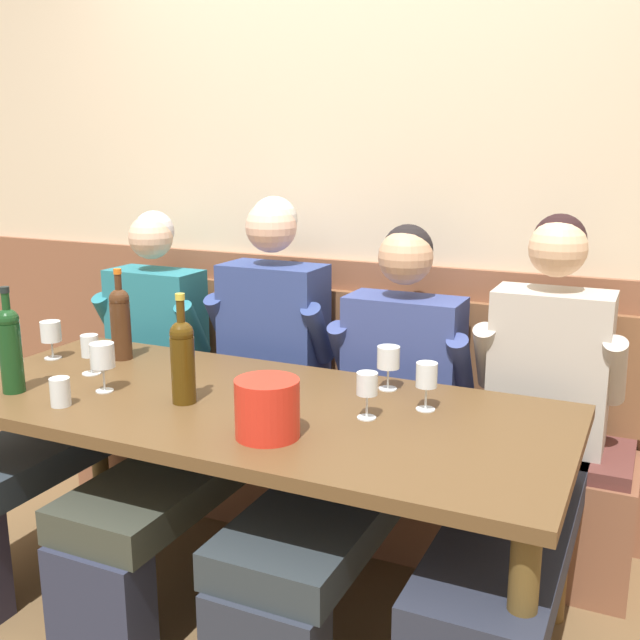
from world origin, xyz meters
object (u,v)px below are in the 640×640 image
(wine_glass_by_bottle, at_px, (388,358))
(wine_glass_center_front, at_px, (367,385))
(person_center_left_seat, at_px, (103,381))
(wine_glass_right_end, at_px, (102,358))
(person_left_seat, at_px, (232,388))
(wine_bottle_amber_mid, at_px, (10,347))
(wall_bench, at_px, (331,455))
(person_center_right_seat, at_px, (368,425))
(ice_bucket, at_px, (267,408))
(wine_glass_center_rear, at_px, (90,347))
(dining_table, at_px, (245,425))
(person_right_seat, at_px, (530,440))
(wine_bottle_clear_water, at_px, (121,321))
(water_tumbler_left, at_px, (60,392))
(wine_glass_mid_right, at_px, (51,333))
(wine_bottle_green_tall, at_px, (183,358))
(wine_glass_near_bucket, at_px, (427,377))

(wine_glass_by_bottle, xyz_separation_m, wine_glass_center_front, (0.03, -0.28, -0.00))
(person_center_left_seat, height_order, wine_glass_right_end, person_center_left_seat)
(person_left_seat, height_order, wine_glass_center_front, person_left_seat)
(person_center_left_seat, xyz_separation_m, wine_bottle_amber_mid, (0.10, -0.54, 0.29))
(wall_bench, xyz_separation_m, person_center_right_seat, (0.31, -0.38, 0.32))
(ice_bucket, distance_m, wine_glass_center_rear, 0.89)
(wine_bottle_amber_mid, relative_size, wine_glass_center_front, 2.49)
(dining_table, relative_size, person_right_seat, 1.56)
(person_right_seat, height_order, wine_bottle_clear_water, person_right_seat)
(water_tumbler_left, bearing_deg, dining_table, 28.78)
(dining_table, distance_m, wine_bottle_amber_mid, 0.81)
(person_center_right_seat, relative_size, wine_bottle_clear_water, 3.69)
(wine_glass_mid_right, distance_m, water_tumbler_left, 0.57)
(dining_table, bearing_deg, wine_glass_center_front, 3.53)
(wall_bench, bearing_deg, wine_glass_by_bottle, -45.23)
(wine_bottle_clear_water, height_order, wine_glass_right_end, wine_bottle_clear_water)
(person_right_seat, relative_size, wine_bottle_green_tall, 3.71)
(wine_bottle_green_tall, relative_size, wine_glass_mid_right, 2.42)
(person_center_right_seat, relative_size, wine_glass_mid_right, 8.81)
(wine_glass_near_bucket, bearing_deg, wine_glass_center_rear, -173.04)
(person_left_seat, bearing_deg, person_right_seat, -0.57)
(ice_bucket, xyz_separation_m, wine_glass_center_front, (0.20, 0.25, 0.02))
(wine_glass_right_end, bearing_deg, ice_bucket, -9.62)
(wine_bottle_green_tall, bearing_deg, wine_bottle_amber_mid, -165.22)
(dining_table, bearing_deg, wine_bottle_green_tall, -152.55)
(person_left_seat, distance_m, person_right_seat, 1.10)
(wine_glass_center_rear, distance_m, water_tumbler_left, 0.34)
(dining_table, xyz_separation_m, person_center_right_seat, (0.31, 0.30, -0.06))
(wine_bottle_amber_mid, bearing_deg, dining_table, 17.84)
(wall_bench, relative_size, wine_glass_center_front, 16.44)
(person_center_right_seat, distance_m, water_tumbler_left, 1.01)
(wine_glass_right_end, bearing_deg, person_center_left_seat, 132.50)
(wine_glass_right_end, bearing_deg, wine_bottle_green_tall, 4.06)
(wine_bottle_clear_water, relative_size, wine_glass_center_front, 2.45)
(person_center_right_seat, xyz_separation_m, wine_glass_center_rear, (-0.95, -0.28, 0.23))
(person_right_seat, bearing_deg, dining_table, -159.05)
(wine_glass_near_bucket, xyz_separation_m, wine_glass_mid_right, (-1.46, -0.05, -0.01))
(person_center_left_seat, xyz_separation_m, wine_bottle_clear_water, (0.17, -0.07, 0.29))
(wall_bench, distance_m, wine_bottle_green_tall, 0.99)
(ice_bucket, relative_size, wine_bottle_green_tall, 0.52)
(person_center_left_seat, distance_m, wine_bottle_amber_mid, 0.62)
(wall_bench, height_order, wine_bottle_clear_water, wine_bottle_clear_water)
(person_center_left_seat, bearing_deg, wine_glass_near_bucket, -5.30)
(water_tumbler_left, bearing_deg, wall_bench, 62.40)
(wine_glass_by_bottle, height_order, wine_glass_center_rear, wine_glass_by_bottle)
(wine_glass_by_bottle, height_order, water_tumbler_left, wine_glass_by_bottle)
(wine_glass_by_bottle, height_order, wine_glass_center_front, wine_glass_by_bottle)
(wine_glass_near_bucket, bearing_deg, wine_glass_center_front, -133.86)
(person_left_seat, bearing_deg, person_center_left_seat, -176.56)
(wine_bottle_green_tall, xyz_separation_m, wine_glass_center_rear, (-0.48, 0.11, -0.05))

